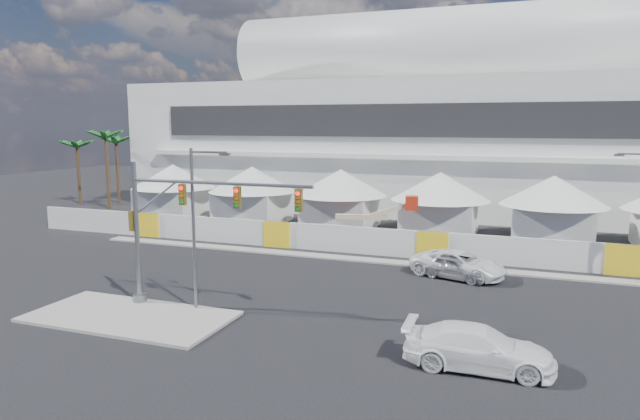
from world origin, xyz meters
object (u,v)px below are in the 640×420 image
(pickup_curb, at_px, (458,264))
(streetlight_median, at_px, (197,218))
(pickup_near, at_px, (478,348))
(traffic_mast, at_px, (171,227))
(sedan_silver, at_px, (455,267))
(boom_lift, at_px, (354,231))

(pickup_curb, distance_m, streetlight_median, 16.69)
(pickup_near, relative_size, traffic_mast, 0.57)
(sedan_silver, xyz_separation_m, traffic_mast, (-12.90, -10.89, 3.57))
(pickup_near, bearing_deg, sedan_silver, 9.03)
(pickup_curb, bearing_deg, boom_lift, 66.53)
(streetlight_median, bearing_deg, boom_lift, 81.97)
(traffic_mast, distance_m, boom_lift, 19.32)
(pickup_curb, bearing_deg, pickup_near, -155.01)
(pickup_near, distance_m, traffic_mast, 15.94)
(pickup_near, relative_size, boom_lift, 0.74)
(boom_lift, bearing_deg, pickup_curb, -51.38)
(traffic_mast, bearing_deg, streetlight_median, 7.79)
(pickup_near, xyz_separation_m, streetlight_median, (-14.02, 2.20, 4.00))
(pickup_near, xyz_separation_m, boom_lift, (-11.42, 20.63, 0.21))
(boom_lift, bearing_deg, sedan_silver, -53.96)
(sedan_silver, bearing_deg, pickup_near, -151.93)
(pickup_near, distance_m, boom_lift, 23.58)
(sedan_silver, xyz_separation_m, streetlight_median, (-11.50, -10.70, 4.11))
(pickup_near, height_order, streetlight_median, streetlight_median)
(pickup_curb, relative_size, traffic_mast, 0.57)
(sedan_silver, distance_m, pickup_curb, 0.60)
(pickup_curb, height_order, traffic_mast, traffic_mast)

